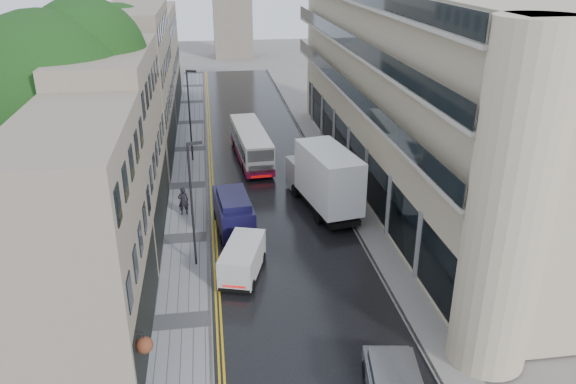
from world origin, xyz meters
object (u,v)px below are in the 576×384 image
object	(u,v)px
tree_far	(101,89)
pedestrian	(183,201)
white_van	(221,272)
lamp_post_far	(190,117)
tree_near	(56,130)
cream_bus	(243,156)
navy_van	(222,225)
lamp_post_near	(192,206)
white_lorry	(318,192)

from	to	relation	value
tree_far	pedestrian	bearing A→B (deg)	-59.47
tree_far	pedestrian	xyz separation A→B (m)	(6.16, -10.45, -5.17)
tree_far	white_van	xyz separation A→B (m)	(8.30, -19.40, -5.29)
pedestrian	lamp_post_far	bearing A→B (deg)	-108.36
tree_near	pedestrian	xyz separation A→B (m)	(6.46, 2.55, -5.88)
cream_bus	navy_van	distance (m)	11.76
lamp_post_near	cream_bus	bearing A→B (deg)	61.44
lamp_post_far	tree_near	bearing A→B (deg)	-98.67
pedestrian	lamp_post_near	xyz separation A→B (m)	(0.81, -6.54, 2.56)
navy_van	lamp_post_near	size ratio (longest dim) A/B	0.71
cream_bus	lamp_post_near	size ratio (longest dim) A/B	1.38
cream_bus	lamp_post_near	bearing A→B (deg)	-108.78
cream_bus	pedestrian	size ratio (longest dim) A/B	5.13
tree_far	navy_van	bearing A→B (deg)	-59.99
white_van	navy_van	size ratio (longest dim) A/B	0.81
lamp_post_far	pedestrian	bearing A→B (deg)	-73.02
tree_near	lamp_post_near	world-z (taller)	tree_near
cream_bus	pedestrian	xyz separation A→B (m)	(-4.44, -7.26, -0.28)
tree_far	lamp_post_near	bearing A→B (deg)	-67.68
tree_far	pedestrian	world-z (taller)	tree_far
tree_near	lamp_post_far	size ratio (longest dim) A/B	1.88
navy_van	white_van	bearing A→B (deg)	-97.96
tree_far	navy_van	xyz separation A→B (m)	(8.53, -14.77, -4.94)
cream_bus	white_lorry	distance (m)	10.46
tree_far	cream_bus	bearing A→B (deg)	-16.75
tree_far	white_lorry	xyz separation A→B (m)	(14.61, -12.82, -4.01)
white_van	pedestrian	distance (m)	9.20
pedestrian	lamp_post_far	xyz separation A→B (m)	(0.44, 10.38, 2.74)
pedestrian	lamp_post_far	distance (m)	10.74
tree_near	cream_bus	xyz separation A→B (m)	(10.90, 9.81, -5.60)
tree_far	lamp_post_near	distance (m)	18.54
pedestrian	tree_far	bearing A→B (deg)	-75.39
navy_van	pedestrian	xyz separation A→B (m)	(-2.37, 4.32, -0.23)
white_van	lamp_post_far	bearing A→B (deg)	112.04
tree_near	tree_far	xyz separation A→B (m)	(0.30, 13.00, -0.72)
tree_near	white_van	distance (m)	12.28
tree_near	white_van	size ratio (longest dim) A/B	3.42
tree_near	white_van	world-z (taller)	tree_near
white_lorry	cream_bus	bearing A→B (deg)	102.28
pedestrian	white_van	bearing A→B (deg)	87.51
tree_near	cream_bus	world-z (taller)	tree_near
white_lorry	white_van	size ratio (longest dim) A/B	2.06
tree_near	tree_far	distance (m)	13.02
white_van	lamp_post_far	size ratio (longest dim) A/B	0.55
white_lorry	pedestrian	xyz separation A→B (m)	(-8.45, 2.37, -1.15)
lamp_post_far	navy_van	bearing A→B (deg)	-63.10
cream_bus	navy_van	world-z (taller)	cream_bus
navy_van	pedestrian	distance (m)	4.93
white_lorry	pedestrian	distance (m)	8.85
tree_far	lamp_post_far	distance (m)	7.04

